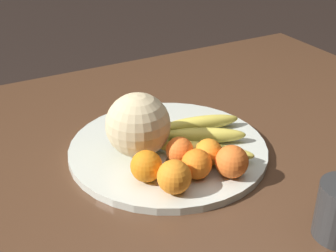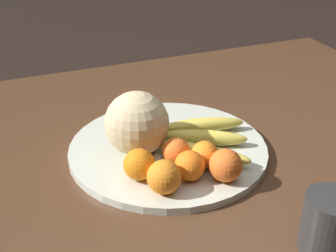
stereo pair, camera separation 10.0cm
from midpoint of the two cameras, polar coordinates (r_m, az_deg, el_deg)
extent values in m
cube|color=#4C301E|center=(1.02, 2.00, -5.22)|extent=(1.63, 1.16, 0.04)
cube|color=#4C301E|center=(1.92, 16.10, -2.38)|extent=(0.07, 0.07, 0.73)
cylinder|color=beige|center=(1.03, 2.78, -2.91)|extent=(0.44, 0.44, 0.02)
torus|color=#47382D|center=(1.03, 2.79, -2.81)|extent=(0.44, 0.44, 0.01)
sphere|color=beige|center=(0.97, -0.89, 0.25)|extent=(0.14, 0.14, 0.14)
sphere|color=#473819|center=(1.03, 1.68, -1.34)|extent=(0.03, 0.03, 0.03)
ellipsoid|color=#DBC64C|center=(0.97, 7.09, -3.33)|extent=(0.18, 0.16, 0.04)
ellipsoid|color=#DBC64C|center=(1.03, 7.19, -1.57)|extent=(0.19, 0.12, 0.04)
ellipsoid|color=#DBC64C|center=(1.08, 6.96, 0.03)|extent=(0.19, 0.08, 0.03)
sphere|color=orange|center=(0.91, -0.37, -4.82)|extent=(0.06, 0.06, 0.06)
sphere|color=orange|center=(0.91, 5.82, -4.93)|extent=(0.06, 0.06, 0.06)
sphere|color=orange|center=(0.96, 3.98, -3.14)|extent=(0.06, 0.06, 0.06)
sphere|color=orange|center=(0.87, 2.84, -6.33)|extent=(0.07, 0.07, 0.07)
sphere|color=orange|center=(0.95, 7.51, -3.57)|extent=(0.06, 0.06, 0.06)
sphere|color=orange|center=(0.92, 10.17, -4.85)|extent=(0.07, 0.07, 0.07)
cube|color=white|center=(0.97, 1.35, -4.53)|extent=(0.07, 0.07, 0.00)
cylinder|color=#2D2D2D|center=(0.82, 22.43, -11.06)|extent=(0.09, 0.09, 0.10)
camera|label=1|loc=(0.05, -87.14, 1.57)|focal=50.00mm
camera|label=2|loc=(0.05, 92.86, -1.57)|focal=50.00mm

